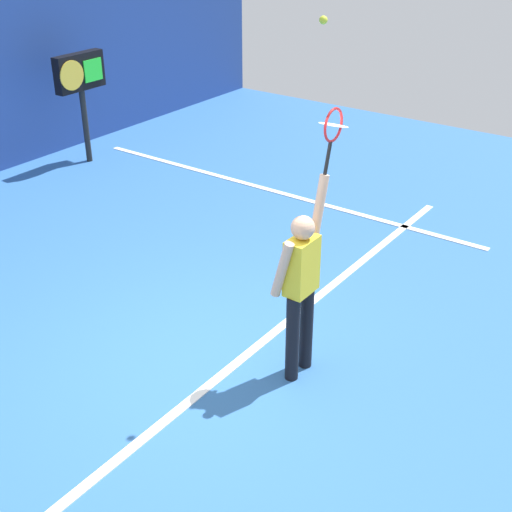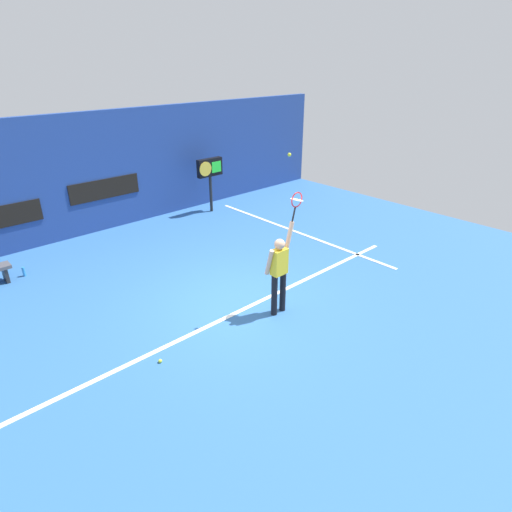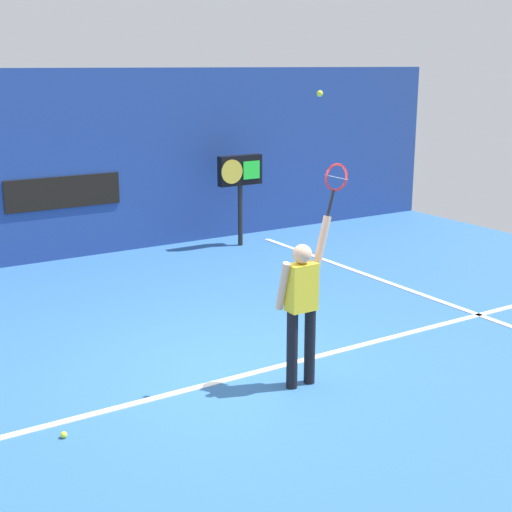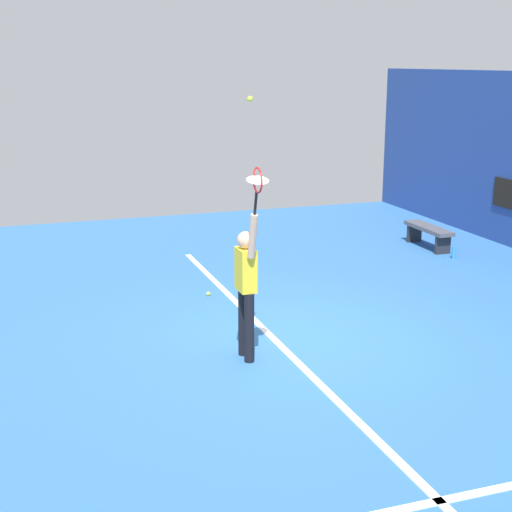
{
  "view_description": "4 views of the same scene",
  "coord_description": "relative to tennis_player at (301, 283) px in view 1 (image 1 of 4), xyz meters",
  "views": [
    {
      "loc": [
        -4.34,
        -3.78,
        4.25
      ],
      "look_at": [
        0.66,
        -0.18,
        0.99
      ],
      "focal_mm": 48.96,
      "sensor_mm": 36.0,
      "label": 1
    },
    {
      "loc": [
        -5.17,
        -6.28,
        4.96
      ],
      "look_at": [
        0.48,
        -0.11,
        1.05
      ],
      "focal_mm": 30.05,
      "sensor_mm": 36.0,
      "label": 2
    },
    {
      "loc": [
        -4.23,
        -7.27,
        3.63
      ],
      "look_at": [
        0.16,
        -0.33,
        1.48
      ],
      "focal_mm": 51.6,
      "sensor_mm": 36.0,
      "label": 3
    },
    {
      "loc": [
        9.08,
        -3.71,
        3.75
      ],
      "look_at": [
        0.18,
        -0.64,
        1.29
      ],
      "focal_mm": 52.5,
      "sensor_mm": 36.0,
      "label": 4
    }
  ],
  "objects": [
    {
      "name": "tennis_ball",
      "position": [
        0.19,
        -0.01,
        2.31
      ],
      "size": [
        0.07,
        0.07,
        0.07
      ],
      "primitive_type": "sphere",
      "color": "#CCE033"
    },
    {
      "name": "ground_plane",
      "position": [
        -0.44,
        0.86,
        -1.01
      ],
      "size": [
        18.0,
        18.0,
        0.0
      ],
      "primitive_type": "plane",
      "color": "#2D609E"
    },
    {
      "name": "scoreboard_clock",
      "position": [
        2.94,
        6.23,
        0.45
      ],
      "size": [
        0.96,
        0.2,
        1.85
      ],
      "color": "black",
      "rests_on": "ground_plane"
    },
    {
      "name": "tennis_racket",
      "position": [
        0.44,
        -0.0,
        1.36
      ],
      "size": [
        0.38,
        0.27,
        0.63
      ],
      "color": "black"
    },
    {
      "name": "tennis_player",
      "position": [
        0.0,
        0.0,
        0.0
      ],
      "size": [
        0.63,
        0.31,
        1.98
      ],
      "color": "black",
      "rests_on": "ground_plane"
    },
    {
      "name": "court_baseline",
      "position": [
        -0.44,
        0.57,
        -1.0
      ],
      "size": [
        10.0,
        0.1,
        0.01
      ],
      "primitive_type": "cube",
      "color": "white",
      "rests_on": "ground_plane"
    },
    {
      "name": "court_sideline",
      "position": [
        3.68,
        2.86,
        -1.0
      ],
      "size": [
        0.1,
        7.0,
        0.01
      ],
      "primitive_type": "cube",
      "color": "white",
      "rests_on": "ground_plane"
    }
  ]
}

